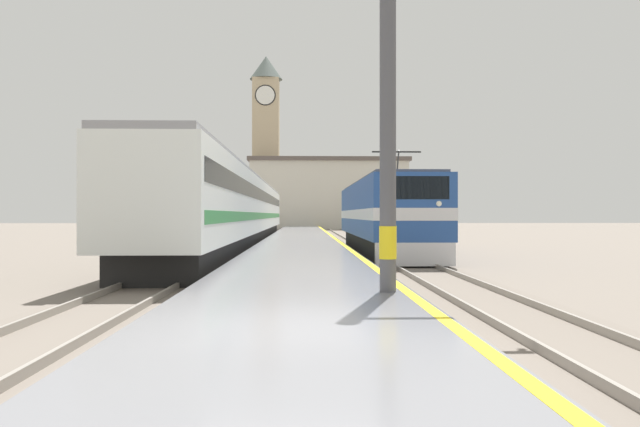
{
  "coord_description": "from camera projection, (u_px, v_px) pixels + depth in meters",
  "views": [
    {
      "loc": [
        0.1,
        -7.96,
        1.86
      ],
      "look_at": [
        0.84,
        19.23,
        1.91
      ],
      "focal_mm": 35.0,
      "sensor_mm": 36.0,
      "label": 1
    }
  ],
  "objects": [
    {
      "name": "clock_tower",
      "position": [
        266.0,
        137.0,
        85.61
      ],
      "size": [
        4.46,
        4.46,
        23.68
      ],
      "color": "tan",
      "rests_on": "ground"
    },
    {
      "name": "station_building",
      "position": [
        328.0,
        194.0,
        79.75
      ],
      "size": [
        20.2,
        7.57,
        9.02
      ],
      "color": "beige",
      "rests_on": "ground"
    },
    {
      "name": "locomotive_train",
      "position": [
        383.0,
        216.0,
        30.05
      ],
      "size": [
        2.92,
        17.69,
        4.48
      ],
      "color": "black",
      "rests_on": "ground"
    },
    {
      "name": "rail_track_far",
      "position": [
        230.0,
        249.0,
        32.84
      ],
      "size": [
        2.83,
        140.0,
        0.16
      ],
      "color": "#70665B",
      "rests_on": "ground"
    },
    {
      "name": "ground_plane",
      "position": [
        301.0,
        245.0,
        37.94
      ],
      "size": [
        200.0,
        200.0,
        0.0
      ],
      "primitive_type": "plane",
      "color": "#70665B"
    },
    {
      "name": "platform",
      "position": [
        301.0,
        246.0,
        32.94
      ],
      "size": [
        4.3,
        140.0,
        0.45
      ],
      "color": "slate",
      "rests_on": "ground"
    },
    {
      "name": "rail_track_near",
      "position": [
        376.0,
        249.0,
        33.05
      ],
      "size": [
        2.83,
        140.0,
        0.16
      ],
      "color": "#70665B",
      "rests_on": "ground"
    },
    {
      "name": "passenger_train",
      "position": [
        241.0,
        209.0,
        38.93
      ],
      "size": [
        2.92,
        48.67,
        4.08
      ],
      "color": "black",
      "rests_on": "ground"
    },
    {
      "name": "catenary_mast",
      "position": [
        392.0,
        95.0,
        11.41
      ],
      "size": [
        2.62,
        0.32,
        7.35
      ],
      "color": "#4C4C51",
      "rests_on": "platform"
    }
  ]
}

